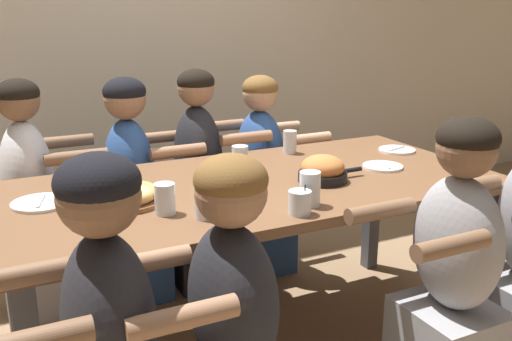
{
  "coord_description": "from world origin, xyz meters",
  "views": [
    {
      "loc": [
        -1.02,
        -2.06,
        1.5
      ],
      "look_at": [
        0.0,
        0.0,
        0.83
      ],
      "focal_mm": 40.0,
      "sensor_mm": 36.0,
      "label": 1
    }
  ],
  "objects_px": {
    "empty_plate_b": "(397,150)",
    "cocktail_glass_blue": "(300,204)",
    "diner_near_midright": "(452,286)",
    "drinking_glass_c": "(165,201)",
    "drinking_glass_e": "(240,159)",
    "diner_far_center": "(200,188)",
    "empty_plate_c": "(225,190)",
    "skillet_bowl": "(323,170)",
    "pizza_board_main": "(125,196)",
    "diner_far_midleft": "(132,198)",
    "diner_far_left": "(32,213)",
    "drinking_glass_a": "(205,204)",
    "drinking_glass_d": "(290,142)",
    "drinking_glass_b": "(310,189)",
    "diner_far_midright": "(261,183)",
    "empty_plate_d": "(41,203)",
    "empty_plate_a": "(383,166)"
  },
  "relations": [
    {
      "from": "empty_plate_b",
      "to": "cocktail_glass_blue",
      "type": "xyz_separation_m",
      "value": [
        -0.91,
        -0.57,
        0.03
      ]
    },
    {
      "from": "diner_near_midright",
      "to": "drinking_glass_c",
      "type": "bearing_deg",
      "value": 59.75
    },
    {
      "from": "drinking_glass_e",
      "to": "diner_far_center",
      "type": "relative_size",
      "value": 0.09
    },
    {
      "from": "diner_far_center",
      "to": "empty_plate_c",
      "type": "bearing_deg",
      "value": -13.19
    },
    {
      "from": "empty_plate_c",
      "to": "diner_near_midright",
      "type": "distance_m",
      "value": 0.92
    },
    {
      "from": "cocktail_glass_blue",
      "to": "diner_near_midright",
      "type": "xyz_separation_m",
      "value": [
        0.46,
        -0.3,
        -0.29
      ]
    },
    {
      "from": "skillet_bowl",
      "to": "diner_far_center",
      "type": "bearing_deg",
      "value": 106.47
    },
    {
      "from": "pizza_board_main",
      "to": "empty_plate_b",
      "type": "relative_size",
      "value": 1.53
    },
    {
      "from": "diner_far_midleft",
      "to": "diner_far_left",
      "type": "bearing_deg",
      "value": -90.0
    },
    {
      "from": "drinking_glass_a",
      "to": "drinking_glass_d",
      "type": "height_order",
      "value": "drinking_glass_a"
    },
    {
      "from": "drinking_glass_a",
      "to": "diner_far_left",
      "type": "relative_size",
      "value": 0.1
    },
    {
      "from": "pizza_board_main",
      "to": "drinking_glass_d",
      "type": "distance_m",
      "value": 1.01
    },
    {
      "from": "diner_far_center",
      "to": "diner_near_midright",
      "type": "bearing_deg",
      "value": 16.2
    },
    {
      "from": "cocktail_glass_blue",
      "to": "drinking_glass_d",
      "type": "height_order",
      "value": "drinking_glass_d"
    },
    {
      "from": "drinking_glass_c",
      "to": "diner_near_midright",
      "type": "bearing_deg",
      "value": -30.25
    },
    {
      "from": "drinking_glass_b",
      "to": "diner_far_midright",
      "type": "bearing_deg",
      "value": 72.61
    },
    {
      "from": "empty_plate_d",
      "to": "drinking_glass_d",
      "type": "distance_m",
      "value": 1.25
    },
    {
      "from": "diner_far_midleft",
      "to": "cocktail_glass_blue",
      "type": "bearing_deg",
      "value": 16.19
    },
    {
      "from": "empty_plate_d",
      "to": "drinking_glass_b",
      "type": "xyz_separation_m",
      "value": [
        0.9,
        -0.45,
        0.06
      ]
    },
    {
      "from": "diner_far_midright",
      "to": "diner_far_center",
      "type": "distance_m",
      "value": 0.37
    },
    {
      "from": "pizza_board_main",
      "to": "drinking_glass_a",
      "type": "bearing_deg",
      "value": -52.56
    },
    {
      "from": "pizza_board_main",
      "to": "diner_far_midleft",
      "type": "bearing_deg",
      "value": 74.89
    },
    {
      "from": "skillet_bowl",
      "to": "diner_far_midleft",
      "type": "xyz_separation_m",
      "value": [
        -0.62,
        0.83,
        -0.29
      ]
    },
    {
      "from": "empty_plate_c",
      "to": "drinking_glass_b",
      "type": "bearing_deg",
      "value": -52.38
    },
    {
      "from": "empty_plate_a",
      "to": "drinking_glass_e",
      "type": "relative_size",
      "value": 1.76
    },
    {
      "from": "diner_near_midright",
      "to": "diner_far_midright",
      "type": "bearing_deg",
      "value": 1.81
    },
    {
      "from": "drinking_glass_c",
      "to": "diner_far_left",
      "type": "relative_size",
      "value": 0.09
    },
    {
      "from": "diner_near_midright",
      "to": "diner_far_midright",
      "type": "relative_size",
      "value": 1.01
    },
    {
      "from": "drinking_glass_e",
      "to": "diner_near_midright",
      "type": "relative_size",
      "value": 0.09
    },
    {
      "from": "cocktail_glass_blue",
      "to": "diner_far_midright",
      "type": "xyz_separation_m",
      "value": [
        0.42,
        1.13,
        -0.3
      ]
    },
    {
      "from": "empty_plate_d",
      "to": "diner_near_midright",
      "type": "height_order",
      "value": "diner_near_midright"
    },
    {
      "from": "drinking_glass_d",
      "to": "drinking_glass_e",
      "type": "xyz_separation_m",
      "value": [
        -0.34,
        -0.14,
        -0.01
      ]
    },
    {
      "from": "drinking_glass_e",
      "to": "diner_far_midright",
      "type": "relative_size",
      "value": 0.09
    },
    {
      "from": "empty_plate_c",
      "to": "empty_plate_d",
      "type": "relative_size",
      "value": 1.05
    },
    {
      "from": "empty_plate_b",
      "to": "drinking_glass_b",
      "type": "relative_size",
      "value": 1.42
    },
    {
      "from": "skillet_bowl",
      "to": "drinking_glass_e",
      "type": "distance_m",
      "value": 0.41
    },
    {
      "from": "diner_far_center",
      "to": "diner_far_left",
      "type": "distance_m",
      "value": 0.86
    },
    {
      "from": "skillet_bowl",
      "to": "drinking_glass_b",
      "type": "distance_m",
      "value": 0.32
    },
    {
      "from": "empty_plate_b",
      "to": "empty_plate_c",
      "type": "bearing_deg",
      "value": -168.18
    },
    {
      "from": "empty_plate_b",
      "to": "drinking_glass_d",
      "type": "xyz_separation_m",
      "value": [
        -0.51,
        0.21,
        0.05
      ]
    },
    {
      "from": "cocktail_glass_blue",
      "to": "diner_far_center",
      "type": "xyz_separation_m",
      "value": [
        0.04,
        1.13,
        -0.28
      ]
    },
    {
      "from": "cocktail_glass_blue",
      "to": "drinking_glass_a",
      "type": "distance_m",
      "value": 0.34
    },
    {
      "from": "pizza_board_main",
      "to": "empty_plate_c",
      "type": "distance_m",
      "value": 0.39
    },
    {
      "from": "drinking_glass_d",
      "to": "skillet_bowl",
      "type": "bearing_deg",
      "value": -103.03
    },
    {
      "from": "diner_far_center",
      "to": "drinking_glass_e",
      "type": "bearing_deg",
      "value": 2.0
    },
    {
      "from": "pizza_board_main",
      "to": "drinking_glass_d",
      "type": "height_order",
      "value": "drinking_glass_d"
    },
    {
      "from": "pizza_board_main",
      "to": "cocktail_glass_blue",
      "type": "xyz_separation_m",
      "value": [
        0.53,
        -0.39,
        0.01
      ]
    },
    {
      "from": "empty_plate_b",
      "to": "diner_far_midright",
      "type": "height_order",
      "value": "diner_far_midright"
    },
    {
      "from": "empty_plate_d",
      "to": "diner_far_center",
      "type": "bearing_deg",
      "value": 35.58
    },
    {
      "from": "empty_plate_d",
      "to": "empty_plate_c",
      "type": "bearing_deg",
      "value": -13.97
    }
  ]
}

